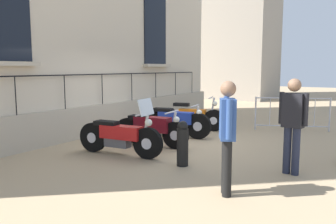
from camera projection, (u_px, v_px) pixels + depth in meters
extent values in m
plane|color=tan|center=(169.00, 142.00, 9.06)|extent=(60.00, 60.00, 0.00)
cube|color=#B1A48F|center=(102.00, 119.00, 10.24)|extent=(0.20, 13.51, 0.88)
cube|color=black|center=(155.00, 29.00, 12.40)|extent=(0.06, 1.35, 2.51)
cube|color=#BCAE97|center=(157.00, 65.00, 12.52)|extent=(0.24, 1.55, 0.10)
cube|color=black|center=(2.00, 3.00, 7.39)|extent=(0.06, 1.35, 2.51)
cube|color=#BCAE97|center=(8.00, 64.00, 7.52)|extent=(0.24, 1.55, 0.10)
cube|color=black|center=(102.00, 74.00, 10.05)|extent=(0.03, 11.35, 0.03)
cylinder|color=black|center=(16.00, 96.00, 7.71)|extent=(0.02, 0.02, 0.89)
cylinder|color=black|center=(65.00, 92.00, 8.91)|extent=(0.02, 0.02, 0.89)
cylinder|color=black|center=(102.00, 89.00, 10.10)|extent=(0.02, 0.02, 0.89)
cylinder|color=black|center=(132.00, 87.00, 11.30)|extent=(0.02, 0.02, 0.89)
cylinder|color=black|center=(156.00, 85.00, 12.49)|extent=(0.02, 0.02, 0.89)
cylinder|color=black|center=(175.00, 84.00, 13.69)|extent=(0.02, 0.02, 0.89)
cylinder|color=black|center=(192.00, 82.00, 14.88)|extent=(0.02, 0.02, 0.89)
cylinder|color=black|center=(148.00, 143.00, 7.33)|extent=(0.69, 0.19, 0.69)
cylinder|color=silver|center=(148.00, 143.00, 7.33)|extent=(0.25, 0.17, 0.24)
cylinder|color=black|center=(93.00, 137.00, 7.96)|extent=(0.69, 0.19, 0.69)
cylinder|color=silver|center=(93.00, 137.00, 7.96)|extent=(0.25, 0.17, 0.24)
cube|color=red|center=(121.00, 132.00, 7.60)|extent=(1.00, 0.39, 0.29)
cube|color=#4C4C51|center=(118.00, 141.00, 7.67)|extent=(0.61, 0.29, 0.24)
cube|color=black|center=(106.00, 123.00, 7.75)|extent=(0.57, 0.32, 0.10)
cylinder|color=silver|center=(146.00, 129.00, 7.31)|extent=(0.16, 0.08, 0.64)
cylinder|color=silver|center=(144.00, 114.00, 7.29)|extent=(0.10, 0.64, 0.04)
sphere|color=white|center=(148.00, 123.00, 7.26)|extent=(0.16, 0.16, 0.16)
cylinder|color=silver|center=(115.00, 144.00, 7.91)|extent=(0.89, 0.17, 0.08)
cube|color=silver|center=(146.00, 107.00, 7.25)|extent=(0.18, 0.53, 0.36)
cylinder|color=black|center=(176.00, 135.00, 8.26)|extent=(0.68, 0.19, 0.67)
cylinder|color=silver|center=(176.00, 135.00, 8.26)|extent=(0.25, 0.16, 0.23)
cylinder|color=black|center=(128.00, 131.00, 8.85)|extent=(0.68, 0.19, 0.67)
cylinder|color=silver|center=(128.00, 131.00, 8.85)|extent=(0.25, 0.16, 0.23)
cube|color=maroon|center=(152.00, 124.00, 8.50)|extent=(0.95, 0.42, 0.37)
cube|color=#4C4C51|center=(149.00, 134.00, 8.58)|extent=(0.58, 0.32, 0.23)
cube|color=black|center=(140.00, 117.00, 8.65)|extent=(0.55, 0.35, 0.10)
cylinder|color=silver|center=(174.00, 124.00, 8.24)|extent=(0.16, 0.08, 0.57)
cylinder|color=silver|center=(172.00, 112.00, 8.23)|extent=(0.11, 0.73, 0.04)
sphere|color=white|center=(176.00, 120.00, 8.20)|extent=(0.16, 0.16, 0.16)
cylinder|color=silver|center=(146.00, 137.00, 8.84)|extent=(0.83, 0.17, 0.08)
cylinder|color=black|center=(198.00, 126.00, 9.40)|extent=(0.73, 0.26, 0.72)
cylinder|color=silver|center=(198.00, 126.00, 9.40)|extent=(0.27, 0.20, 0.25)
cylinder|color=black|center=(151.00, 123.00, 9.95)|extent=(0.73, 0.26, 0.72)
cylinder|color=silver|center=(151.00, 123.00, 9.95)|extent=(0.27, 0.20, 0.25)
cube|color=#1E389E|center=(176.00, 118.00, 9.63)|extent=(1.02, 0.46, 0.32)
cube|color=#4C4C51|center=(172.00, 126.00, 9.70)|extent=(0.62, 0.33, 0.25)
cube|color=black|center=(163.00, 110.00, 9.75)|extent=(0.59, 0.36, 0.10)
cylinder|color=silver|center=(197.00, 116.00, 9.38)|extent=(0.17, 0.08, 0.57)
cylinder|color=silver|center=(195.00, 106.00, 9.37)|extent=(0.14, 0.66, 0.04)
sphere|color=white|center=(199.00, 113.00, 9.35)|extent=(0.16, 0.16, 0.16)
cylinder|color=silver|center=(168.00, 129.00, 9.94)|extent=(0.89, 0.22, 0.08)
cylinder|color=black|center=(214.00, 120.00, 10.56)|extent=(0.68, 0.27, 0.67)
cylinder|color=silver|center=(214.00, 120.00, 10.56)|extent=(0.26, 0.19, 0.24)
cylinder|color=black|center=(168.00, 118.00, 11.04)|extent=(0.68, 0.27, 0.67)
cylinder|color=silver|center=(168.00, 118.00, 11.04)|extent=(0.26, 0.19, 0.24)
cube|color=orange|center=(192.00, 114.00, 10.76)|extent=(0.90, 0.45, 0.28)
cube|color=#4C4C51|center=(189.00, 120.00, 10.82)|extent=(0.55, 0.32, 0.24)
cube|color=black|center=(181.00, 105.00, 10.84)|extent=(0.53, 0.34, 0.10)
cylinder|color=silver|center=(212.00, 109.00, 10.53)|extent=(0.17, 0.09, 0.72)
cylinder|color=silver|center=(211.00, 98.00, 10.50)|extent=(0.16, 0.56, 0.04)
sphere|color=white|center=(215.00, 104.00, 10.49)|extent=(0.16, 0.16, 0.16)
cylinder|color=silver|center=(185.00, 123.00, 11.02)|extent=(0.78, 0.25, 0.08)
cylinder|color=#B7B7BF|center=(255.00, 113.00, 10.79)|extent=(0.05, 0.05, 1.05)
cylinder|color=#B7B7BF|center=(330.00, 115.00, 10.45)|extent=(0.05, 0.05, 1.05)
cylinder|color=#B7B7BF|center=(293.00, 98.00, 10.55)|extent=(2.06, 0.90, 0.04)
cylinder|color=#B7B7BF|center=(291.00, 126.00, 10.67)|extent=(2.06, 0.90, 0.04)
cylinder|color=#B7B7BF|center=(270.00, 111.00, 10.71)|extent=(0.02, 0.02, 0.87)
cylinder|color=#B7B7BF|center=(285.00, 112.00, 10.64)|extent=(0.02, 0.02, 0.87)
cylinder|color=#B7B7BF|center=(300.00, 112.00, 10.57)|extent=(0.02, 0.02, 0.87)
cylinder|color=#B7B7BF|center=(315.00, 112.00, 10.51)|extent=(0.02, 0.02, 0.87)
cylinder|color=black|center=(183.00, 147.00, 6.81)|extent=(0.23, 0.23, 0.76)
sphere|color=black|center=(183.00, 126.00, 6.76)|extent=(0.21, 0.21, 0.21)
cylinder|color=black|center=(226.00, 166.00, 5.32)|extent=(0.14, 0.14, 0.87)
cylinder|color=black|center=(227.00, 169.00, 5.16)|extent=(0.14, 0.14, 0.87)
cube|color=#2D4C8C|center=(228.00, 119.00, 5.15)|extent=(0.36, 0.42, 0.62)
sphere|color=#8C664C|center=(228.00, 89.00, 5.09)|extent=(0.24, 0.24, 0.24)
cylinder|color=#2D4C8C|center=(226.00, 115.00, 5.36)|extent=(0.09, 0.09, 0.59)
cylinder|color=#2D4C8C|center=(229.00, 119.00, 4.92)|extent=(0.09, 0.09, 0.59)
cylinder|color=#23283D|center=(296.00, 151.00, 6.22)|extent=(0.14, 0.14, 0.88)
cylinder|color=#23283D|center=(287.00, 150.00, 6.32)|extent=(0.14, 0.14, 0.88)
cube|color=black|center=(293.00, 110.00, 6.18)|extent=(0.39, 0.27, 0.62)
sphere|color=#8C664C|center=(294.00, 85.00, 6.12)|extent=(0.24, 0.24, 0.24)
cylinder|color=black|center=(306.00, 110.00, 6.03)|extent=(0.09, 0.09, 0.59)
cylinder|color=black|center=(281.00, 108.00, 6.31)|extent=(0.09, 0.09, 0.59)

